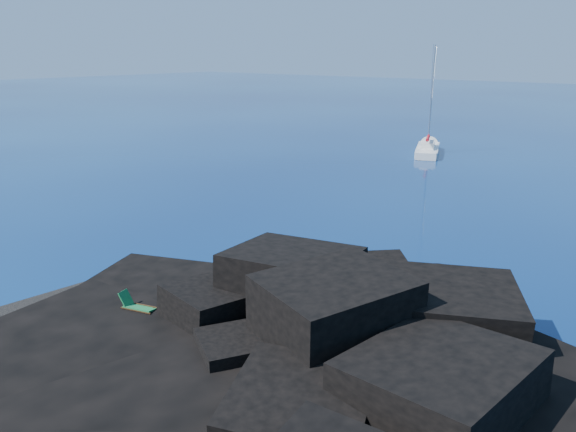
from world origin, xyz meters
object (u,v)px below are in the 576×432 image
deck_chair (139,303)px  sailboat (427,154)px  marker_cone (125,295)px  sunbather (53,310)px

deck_chair → sailboat: bearing=84.1°
sailboat → marker_cone: 44.80m
sunbather → marker_cone: 2.96m
sunbather → marker_cone: size_ratio=2.73×
sailboat → deck_chair: (8.23, -44.70, 0.87)m
sailboat → deck_chair: size_ratio=7.66×
marker_cone → deck_chair: bearing=-14.4°
deck_chair → marker_cone: (-1.56, 0.40, -0.23)m
sailboat → sunbather: (5.26, -46.90, 0.51)m
sailboat → marker_cone: (6.67, -44.30, 0.64)m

